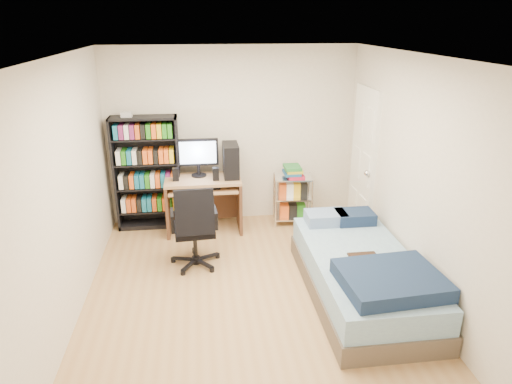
{
  "coord_description": "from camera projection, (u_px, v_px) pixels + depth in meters",
  "views": [
    {
      "loc": [
        -0.46,
        -4.33,
        2.81
      ],
      "look_at": [
        0.14,
        0.4,
        1.0
      ],
      "focal_mm": 32.0,
      "sensor_mm": 36.0,
      "label": 1
    }
  ],
  "objects": [
    {
      "name": "room",
      "position": [
        247.0,
        183.0,
        4.62
      ],
      "size": [
        3.58,
        4.08,
        2.58
      ],
      "color": "tan",
      "rests_on": "ground"
    },
    {
      "name": "media_shelf",
      "position": [
        147.0,
        172.0,
        6.34
      ],
      "size": [
        0.9,
        0.3,
        1.66
      ],
      "color": "black",
      "rests_on": "room"
    },
    {
      "name": "computer_desk",
      "position": [
        210.0,
        182.0,
        6.32
      ],
      "size": [
        1.03,
        0.6,
        1.3
      ],
      "color": "tan",
      "rests_on": "room"
    },
    {
      "name": "office_chair",
      "position": [
        195.0,
        241.0,
        5.44
      ],
      "size": [
        0.66,
        0.66,
        1.04
      ],
      "rotation": [
        0.0,
        0.0,
        0.07
      ],
      "color": "black",
      "rests_on": "room"
    },
    {
      "name": "wire_cart",
      "position": [
        293.0,
        186.0,
        6.53
      ],
      "size": [
        0.58,
        0.44,
        0.88
      ],
      "rotation": [
        0.0,
        0.0,
        -0.1
      ],
      "color": "silver",
      "rests_on": "room"
    },
    {
      "name": "bed",
      "position": [
        362.0,
        274.0,
        4.85
      ],
      "size": [
        1.08,
        2.16,
        0.62
      ],
      "color": "brown",
      "rests_on": "room"
    },
    {
      "name": "door",
      "position": [
        363.0,
        162.0,
        6.17
      ],
      "size": [
        0.12,
        0.8,
        2.0
      ],
      "color": "white",
      "rests_on": "room"
    }
  ]
}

